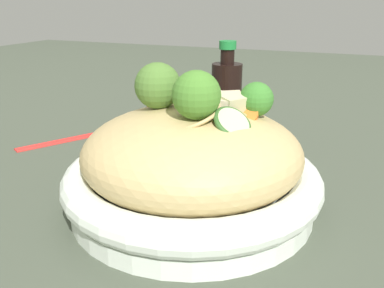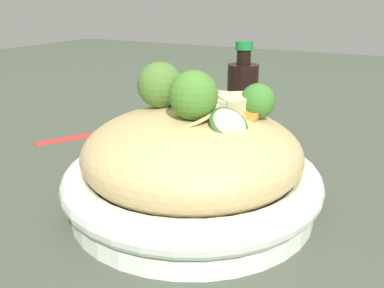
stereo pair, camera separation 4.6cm
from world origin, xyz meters
TOP-DOWN VIEW (x-y plane):
  - ground_plane at (0.00, 0.00)m, footprint 3.00×3.00m
  - serving_bowl at (0.00, 0.00)m, footprint 0.29×0.29m
  - noodle_heap at (-0.00, -0.00)m, footprint 0.24×0.24m
  - broccoli_florets at (0.01, 0.02)m, footprint 0.16×0.18m
  - carrot_coins at (0.05, 0.01)m, footprint 0.10×0.14m
  - zucchini_slices at (0.02, -0.05)m, footprint 0.13×0.06m
  - chicken_chunks at (0.03, -0.03)m, footprint 0.09×0.07m
  - soy_sauce_bottle at (0.25, 0.04)m, footprint 0.05×0.05m
  - chopsticks_pair at (0.15, 0.28)m, footprint 0.19×0.12m

SIDE VIEW (x-z plane):
  - ground_plane at x=0.00m, z-range 0.00..0.00m
  - chopsticks_pair at x=0.15m, z-range 0.00..0.01m
  - serving_bowl at x=0.00m, z-range 0.00..0.06m
  - noodle_heap at x=0.00m, z-range 0.01..0.12m
  - soy_sauce_bottle at x=0.25m, z-range -0.01..0.15m
  - carrot_coins at x=0.05m, z-range 0.09..0.13m
  - zucchini_slices at x=0.02m, z-range 0.09..0.13m
  - chicken_chunks at x=0.03m, z-range 0.10..0.13m
  - broccoli_florets at x=0.01m, z-range 0.09..0.17m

